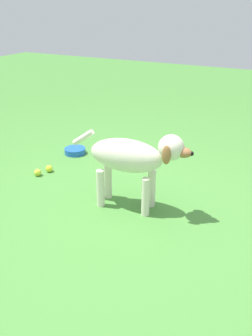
# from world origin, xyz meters

# --- Properties ---
(ground) EXTENTS (14.00, 14.00, 0.00)m
(ground) POSITION_xyz_m (0.00, 0.00, 0.00)
(ground) COLOR #478438
(dog) EXTENTS (0.94, 0.28, 0.64)m
(dog) POSITION_xyz_m (-0.13, -0.22, 0.42)
(dog) COLOR silver
(dog) RESTS_ON ground
(tennis_ball_0) EXTENTS (0.07, 0.07, 0.07)m
(tennis_ball_0) POSITION_xyz_m (0.90, -0.32, 0.03)
(tennis_ball_0) COLOR #C9D338
(tennis_ball_0) RESTS_ON ground
(tennis_ball_1) EXTENTS (0.07, 0.07, 0.07)m
(tennis_ball_1) POSITION_xyz_m (0.37, -0.99, 0.03)
(tennis_ball_1) COLOR #D0E232
(tennis_ball_1) RESTS_ON ground
(tennis_ball_2) EXTENTS (0.07, 0.07, 0.07)m
(tennis_ball_2) POSITION_xyz_m (0.86, -0.43, 0.03)
(tennis_ball_2) COLOR yellow
(tennis_ball_2) RESTS_ON ground
(water_bowl) EXTENTS (0.22, 0.22, 0.06)m
(water_bowl) POSITION_xyz_m (0.90, -0.91, 0.03)
(water_bowl) COLOR blue
(water_bowl) RESTS_ON ground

